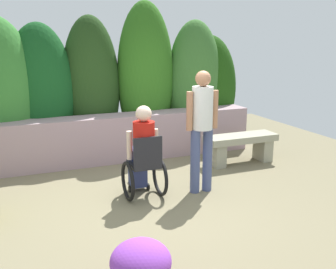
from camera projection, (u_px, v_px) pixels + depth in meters
ground_plane at (149, 204)px, 5.23m from camera, size 10.13×10.13×0.00m
stone_retaining_wall at (111, 138)px, 7.00m from camera, size 5.49×0.51×0.85m
hedge_backdrop at (88, 88)px, 7.20m from camera, size 6.33×1.07×2.93m
stone_bench at (241, 145)px, 6.90m from camera, size 1.34×0.43×0.52m
person_in_wheelchair at (143, 155)px, 5.33m from camera, size 0.53×0.66×1.33m
person_standing_companion at (202, 123)px, 5.43m from camera, size 0.49×0.30×1.78m
flower_pot_purple_near at (141, 265)px, 3.33m from camera, size 0.54×0.54×0.50m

